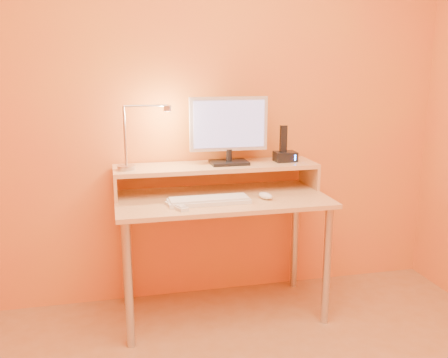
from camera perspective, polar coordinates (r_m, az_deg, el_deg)
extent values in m
cube|color=orange|center=(3.04, -1.60, 9.16)|extent=(3.00, 0.04, 2.50)
cylinder|color=#B7B8C0|center=(2.65, -10.94, -11.97)|extent=(0.04, 0.04, 0.69)
cylinder|color=#B7B8C0|center=(2.89, 11.78, -9.84)|extent=(0.04, 0.04, 0.69)
cylinder|color=#B7B8C0|center=(3.11, -11.32, -8.11)|extent=(0.04, 0.04, 0.69)
cylinder|color=#B7B8C0|center=(3.31, 8.18, -6.63)|extent=(0.04, 0.04, 0.69)
cube|color=#EDBC83|center=(2.82, -0.24, -2.34)|extent=(1.20, 0.60, 0.02)
cube|color=#EDBC83|center=(2.88, -12.45, -0.68)|extent=(0.02, 0.30, 0.14)
cube|color=#EDBC83|center=(3.12, 9.80, 0.48)|extent=(0.02, 0.30, 0.14)
cube|color=#EDBC83|center=(2.93, -0.89, 1.44)|extent=(1.20, 0.30, 0.02)
cube|color=black|center=(2.94, 0.58, 1.92)|extent=(0.22, 0.16, 0.02)
cylinder|color=black|center=(2.93, 0.58, 2.77)|extent=(0.04, 0.04, 0.07)
cube|color=silver|center=(2.91, 0.54, 6.38)|extent=(0.46, 0.04, 0.32)
cube|color=black|center=(2.94, 0.43, 6.44)|extent=(0.42, 0.02, 0.27)
cube|color=#9CA1EF|center=(2.89, 0.63, 6.34)|extent=(0.42, 0.01, 0.27)
cylinder|color=#B7B8C0|center=(2.83, -11.20, 1.31)|extent=(0.10, 0.10, 0.02)
cylinder|color=#B7B8C0|center=(2.80, -11.36, 4.87)|extent=(0.01, 0.01, 0.33)
cylinder|color=#B7B8C0|center=(2.79, -9.03, 8.34)|extent=(0.24, 0.01, 0.01)
cylinder|color=#B7B8C0|center=(2.80, -6.54, 8.13)|extent=(0.04, 0.04, 0.03)
cylinder|color=#FFEAC6|center=(2.80, -6.54, 7.80)|extent=(0.03, 0.03, 0.00)
cube|color=black|center=(3.04, 7.08, 2.59)|extent=(0.13, 0.10, 0.06)
cube|color=black|center=(3.01, 6.87, 4.63)|extent=(0.04, 0.03, 0.16)
cube|color=#328FFE|center=(3.00, 8.22, 2.44)|extent=(0.01, 0.00, 0.04)
cube|color=silver|center=(2.70, -1.76, -2.57)|extent=(0.45, 0.15, 0.02)
ellipsoid|color=white|center=(2.79, 4.81, -1.93)|extent=(0.09, 0.12, 0.04)
cube|color=silver|center=(2.62, -5.49, -3.13)|extent=(0.11, 0.19, 0.02)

